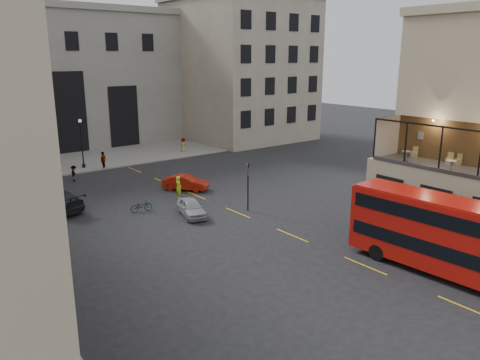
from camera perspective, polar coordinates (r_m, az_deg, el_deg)
ground at (r=29.92m, az=17.33°, el=-8.96°), size 140.00×140.00×0.00m
host_frontage at (r=34.48m, az=23.84°, el=-2.42°), size 3.00×11.00×4.50m
cafe_floor at (r=33.92m, az=24.24°, el=1.29°), size 3.00×10.00×0.10m
gateway at (r=65.65m, az=-22.61°, el=11.69°), size 35.00×10.60×18.00m
building_right at (r=69.89m, az=-0.08°, el=13.75°), size 16.60×18.60×20.00m
pavement_far at (r=56.97m, az=-19.87°, el=2.13°), size 40.00×12.00×0.12m
traffic_light_near at (r=36.13m, az=0.98°, el=-0.08°), size 0.16×0.20×3.80m
traffic_light_far at (r=44.82m, az=-26.90°, el=1.23°), size 0.16×0.20×3.80m
street_lamp_a at (r=34.91m, az=-26.70°, el=-2.30°), size 0.36×0.36×5.33m
street_lamp_b at (r=52.80m, az=-18.69°, el=3.87°), size 0.36×0.36×5.33m
bus_near at (r=27.90m, az=23.90°, el=-5.97°), size 3.09×10.94×4.32m
bus_far at (r=48.06m, az=-25.92°, el=2.63°), size 3.15×12.56×4.99m
car_a at (r=35.60m, az=-5.94°, el=-3.38°), size 2.46×4.04×1.29m
car_b at (r=42.54m, az=-6.64°, el=-0.32°), size 3.66×4.11×1.35m
car_c at (r=39.32m, az=-21.74°, el=-2.37°), size 3.84×5.99×1.62m
bicycle at (r=37.29m, az=-11.96°, el=-3.12°), size 1.73×0.84×0.87m
cyclist at (r=39.91m, az=-7.49°, el=-0.91°), size 0.56×0.77×1.97m
pedestrian_a at (r=49.40m, az=-26.71°, el=0.56°), size 1.02×0.89×1.78m
pedestrian_b at (r=47.94m, az=-19.59°, el=0.76°), size 1.01×1.16×1.55m
pedestrian_c at (r=52.16m, az=-16.34°, el=2.31°), size 1.16×1.07×1.91m
pedestrian_d at (r=59.26m, az=-6.94°, el=4.23°), size 0.89×1.06×1.85m
pedestrian_e at (r=35.81m, az=-24.85°, el=-4.21°), size 0.44×0.66×1.78m
cafe_table_mid at (r=32.61m, az=24.33°, el=1.77°), size 0.60×0.60×0.75m
cafe_table_far at (r=34.73m, az=19.58°, el=2.95°), size 0.59×0.59×0.74m
cafe_chair_b at (r=34.93m, az=25.01°, el=2.06°), size 0.44×0.44×0.78m
cafe_chair_c at (r=34.97m, az=24.15°, el=2.17°), size 0.45×0.45×0.80m
cafe_chair_d at (r=36.40m, az=20.47°, el=2.99°), size 0.45×0.45×0.79m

